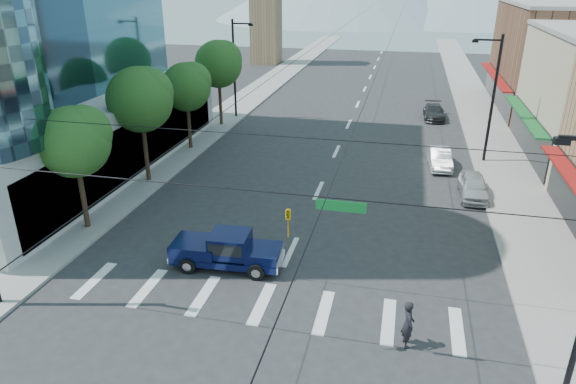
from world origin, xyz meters
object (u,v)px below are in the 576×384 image
parked_car_far (434,112)px  parked_car_near (474,186)px  pedestrian (408,324)px  pickup_truck (226,249)px  parked_car_mid (440,158)px

parked_car_far → parked_car_near: bearing=-86.6°
pedestrian → pickup_truck: bearing=49.9°
pickup_truck → parked_car_far: pickup_truck is taller
parked_car_near → parked_car_mid: parked_car_near is taller
pickup_truck → pedestrian: size_ratio=2.78×
parked_car_far → pickup_truck: bearing=-111.0°
parked_car_near → parked_car_far: bearing=95.1°
pedestrian → parked_car_far: pedestrian is taller
pedestrian → parked_car_far: (1.91, 33.53, -0.28)m
pedestrian → parked_car_far: bearing=-19.0°
pickup_truck → pedestrian: bearing=-27.5°
pickup_truck → parked_car_mid: bearing=54.6°
pickup_truck → pedestrian: 9.11m
pedestrian → parked_car_far: 33.59m
pickup_truck → parked_car_near: pickup_truck is taller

